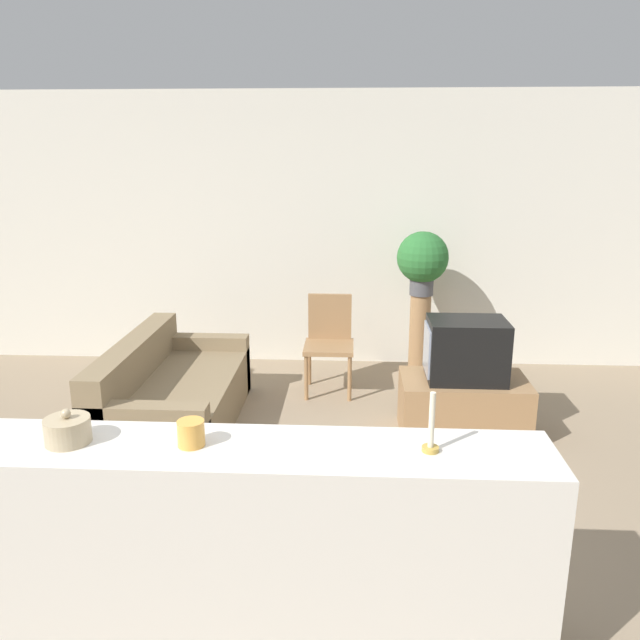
{
  "coord_description": "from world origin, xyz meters",
  "views": [
    {
      "loc": [
        0.47,
        -2.81,
        2.13
      ],
      "look_at": [
        0.22,
        1.89,
        0.85
      ],
      "focal_mm": 35.0,
      "sensor_mm": 36.0,
      "label": 1
    }
  ],
  "objects_px": {
    "decorative_bowl": "(68,430)",
    "potted_plant": "(423,259)",
    "couch": "(172,397)",
    "television": "(466,350)",
    "wooden_chair": "(329,339)"
  },
  "relations": [
    {
      "from": "television",
      "to": "decorative_bowl",
      "type": "xyz_separation_m",
      "value": [
        -2.03,
        -2.18,
        0.32
      ]
    },
    {
      "from": "couch",
      "to": "decorative_bowl",
      "type": "bearing_deg",
      "value": -84.04
    },
    {
      "from": "couch",
      "to": "television",
      "type": "xyz_separation_m",
      "value": [
        2.26,
        -0.0,
        0.43
      ]
    },
    {
      "from": "decorative_bowl",
      "to": "potted_plant",
      "type": "bearing_deg",
      "value": 62.1
    },
    {
      "from": "television",
      "to": "potted_plant",
      "type": "bearing_deg",
      "value": 99.36
    },
    {
      "from": "television",
      "to": "potted_plant",
      "type": "distance_m",
      "value": 1.37
    },
    {
      "from": "couch",
      "to": "potted_plant",
      "type": "height_order",
      "value": "potted_plant"
    },
    {
      "from": "television",
      "to": "potted_plant",
      "type": "relative_size",
      "value": 0.99
    },
    {
      "from": "couch",
      "to": "television",
      "type": "bearing_deg",
      "value": -0.0
    },
    {
      "from": "couch",
      "to": "decorative_bowl",
      "type": "distance_m",
      "value": 2.31
    },
    {
      "from": "television",
      "to": "wooden_chair",
      "type": "bearing_deg",
      "value": 139.84
    },
    {
      "from": "television",
      "to": "potted_plant",
      "type": "height_order",
      "value": "potted_plant"
    },
    {
      "from": "couch",
      "to": "decorative_bowl",
      "type": "height_order",
      "value": "decorative_bowl"
    },
    {
      "from": "wooden_chair",
      "to": "potted_plant",
      "type": "bearing_deg",
      "value": 23.59
    },
    {
      "from": "wooden_chair",
      "to": "potted_plant",
      "type": "height_order",
      "value": "potted_plant"
    }
  ]
}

